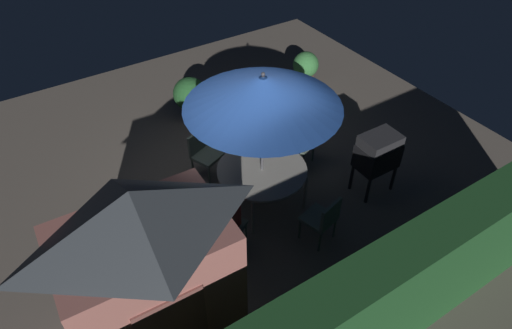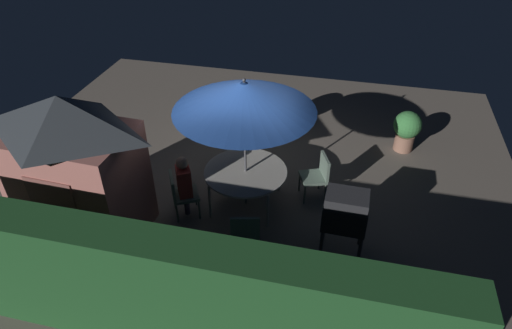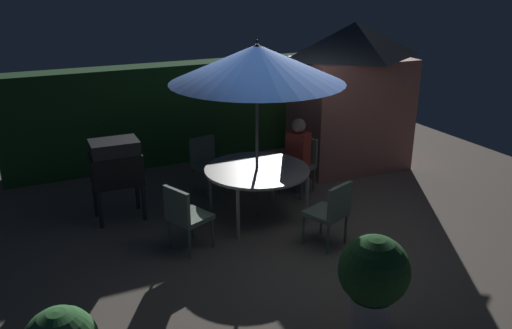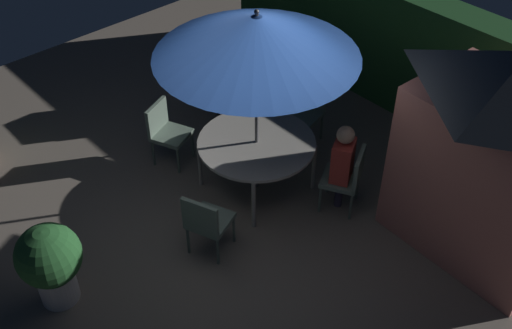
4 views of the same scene
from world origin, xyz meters
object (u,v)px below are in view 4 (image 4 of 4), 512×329
patio_umbrella (257,36)px  chair_toward_hedge (166,129)px  garden_shed (498,154)px  chair_toward_house (206,221)px  chair_near_shed (348,176)px  potted_plant_by_shed (50,261)px  patio_table (257,144)px  person_in_red (343,159)px  chair_far_side (307,109)px  bbq_grill (214,59)px

patio_umbrella → chair_toward_hedge: bearing=-157.3°
garden_shed → chair_toward_house: (-2.01, -2.53, -0.82)m
garden_shed → patio_umbrella: bearing=-152.3°
chair_near_shed → potted_plant_by_shed: (-1.16, -3.46, 0.09)m
patio_table → chair_near_shed: (1.06, 0.58, -0.19)m
garden_shed → person_in_red: (-1.51, -0.77, -0.55)m
chair_toward_house → person_in_red: 1.85m
chair_toward_house → person_in_red: person_in_red is taller
patio_umbrella → chair_far_side: (-0.32, 1.26, -1.74)m
chair_far_side → chair_toward_house: bearing=-72.1°
garden_shed → bbq_grill: size_ratio=2.19×
garden_shed → chair_far_side: bearing=-178.9°
person_in_red → bbq_grill: bearing=174.5°
bbq_grill → chair_toward_hedge: 1.50m
chair_far_side → person_in_red: (1.30, -0.72, 0.26)m
chair_far_side → potted_plant_by_shed: bearing=-87.0°
potted_plant_by_shed → person_in_red: 3.59m
chair_toward_hedge → chair_toward_house: (1.75, -0.69, 0.00)m
chair_near_shed → chair_far_side: size_ratio=1.00×
garden_shed → patio_umbrella: garden_shed is taller
potted_plant_by_shed → person_in_red: bearing=72.5°
patio_umbrella → patio_table: bearing=126.9°
chair_near_shed → person_in_red: 0.28m
bbq_grill → chair_toward_hedge: bbq_grill is taller
patio_table → patio_umbrella: patio_umbrella is taller
garden_shed → chair_toward_house: bearing=-128.4°
garden_shed → bbq_grill: garden_shed is taller
garden_shed → person_in_red: bearing=-152.9°
chair_near_shed → chair_toward_hedge: size_ratio=1.00×
chair_far_side → chair_toward_hedge: 2.03m
garden_shed → patio_umbrella: size_ratio=1.02×
patio_umbrella → chair_near_shed: patio_umbrella is taller
patio_table → potted_plant_by_shed: potted_plant_by_shed is taller
bbq_grill → potted_plant_by_shed: size_ratio=1.15×
chair_toward_hedge → potted_plant_by_shed: potted_plant_by_shed is taller
patio_table → chair_toward_house: bearing=-68.4°
chair_near_shed → chair_toward_house: (-0.58, -1.80, 0.00)m
garden_shed → chair_far_side: garden_shed is taller
bbq_grill → chair_far_side: size_ratio=1.33×
chair_toward_hedge → chair_near_shed: bearing=25.5°
patio_umbrella → potted_plant_by_shed: size_ratio=2.47×
chair_near_shed → chair_toward_hedge: bearing=-154.5°
chair_far_side → chair_toward_hedge: size_ratio=1.00×
chair_toward_hedge → chair_toward_house: same height
chair_far_side → chair_toward_house: size_ratio=1.00×
patio_umbrella → chair_toward_house: (0.48, -1.22, -1.74)m
potted_plant_by_shed → chair_toward_hedge: bearing=116.6°
patio_umbrella → chair_far_side: bearing=104.1°
patio_umbrella → chair_far_side: 2.17m
patio_umbrella → potted_plant_by_shed: (-0.10, -2.88, -1.66)m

